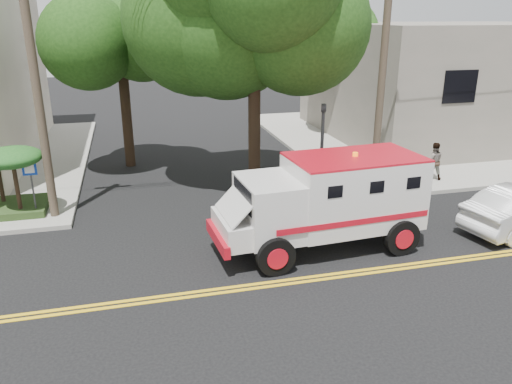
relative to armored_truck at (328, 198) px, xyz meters
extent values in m
plane|color=black|center=(-2.49, -1.70, -1.57)|extent=(100.00, 100.00, 0.00)
cube|color=gray|center=(11.01, 11.80, -1.49)|extent=(17.00, 17.00, 0.15)
cube|color=slate|center=(12.51, 12.30, 1.58)|extent=(14.00, 12.00, 6.00)
cylinder|color=#382D23|center=(-8.09, 4.30, 2.93)|extent=(0.28, 0.28, 9.00)
cylinder|color=#382D23|center=(3.81, 4.50, 2.93)|extent=(0.28, 0.28, 9.00)
cylinder|color=black|center=(-0.99, 4.80, 1.93)|extent=(0.44, 0.44, 7.00)
sphere|color=#17360E|center=(-0.99, 4.80, 5.43)|extent=(5.32, 5.32, 5.32)
cylinder|color=black|center=(-5.49, 10.30, 1.23)|extent=(0.44, 0.44, 5.60)
sphere|color=#17360E|center=(-5.49, 10.30, 4.03)|extent=(3.92, 3.92, 3.92)
sphere|color=#17360E|center=(-4.65, 9.74, 4.45)|extent=(3.36, 3.36, 3.36)
cylinder|color=black|center=(6.01, 14.30, 1.41)|extent=(0.44, 0.44, 5.95)
sphere|color=#17360E|center=(6.01, 14.30, 4.38)|extent=(4.20, 4.20, 4.20)
sphere|color=#17360E|center=(6.91, 13.70, 4.83)|extent=(3.60, 3.60, 3.60)
cylinder|color=#3F3F42|center=(1.31, 3.90, 0.23)|extent=(0.12, 0.12, 3.60)
imported|color=#3F3F42|center=(1.31, 3.90, 1.58)|extent=(0.15, 0.18, 0.90)
cylinder|color=#3F3F42|center=(-8.69, 4.50, -0.57)|extent=(0.06, 0.06, 2.00)
cube|color=#0C33A5|center=(-8.69, 4.44, 0.23)|extent=(0.45, 0.03, 0.45)
cylinder|color=black|center=(-9.89, 5.50, -0.50)|extent=(0.14, 0.14, 1.36)
cylinder|color=black|center=(-9.19, 4.60, -0.34)|extent=(0.14, 0.14, 1.68)
ellipsoid|color=#154718|center=(-9.19, 4.60, 0.61)|extent=(1.91, 1.91, 0.66)
cube|color=silver|center=(0.78, 0.05, 0.12)|extent=(3.89, 2.46, 2.02)
cube|color=silver|center=(-1.81, -0.12, -0.07)|extent=(1.68, 2.21, 1.63)
cube|color=black|center=(-2.56, -0.17, 0.36)|extent=(0.17, 1.63, 0.67)
cube|color=silver|center=(-2.82, -0.19, -0.56)|extent=(0.99, 1.98, 0.67)
cube|color=#AF0D1B|center=(-3.30, -0.22, -0.80)|extent=(0.31, 2.07, 0.34)
cube|color=#AF0D1B|center=(0.78, 0.05, 1.16)|extent=(3.89, 2.46, 0.06)
cylinder|color=black|center=(-1.93, -1.21, -1.04)|extent=(1.08, 0.38, 1.06)
cylinder|color=black|center=(-2.07, 0.94, -1.04)|extent=(1.08, 0.38, 1.06)
cylinder|color=black|center=(1.91, -0.95, -1.04)|extent=(1.08, 0.38, 1.06)
cylinder|color=black|center=(1.76, 1.20, -1.04)|extent=(1.08, 0.38, 1.06)
imported|color=gray|center=(3.01, 3.80, -0.59)|extent=(0.71, 0.60, 1.65)
imported|color=gray|center=(6.54, 4.65, -0.64)|extent=(0.91, 0.81, 1.54)
camera|label=1|loc=(-5.37, -12.55, 4.97)|focal=35.00mm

